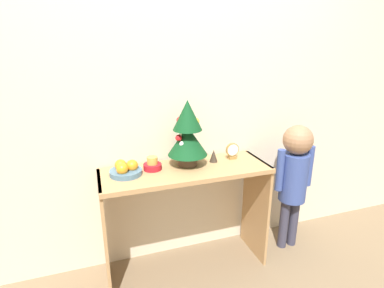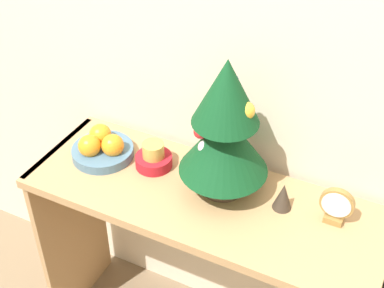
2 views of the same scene
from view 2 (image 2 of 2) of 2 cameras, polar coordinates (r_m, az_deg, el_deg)
name	(u,v)px [view 2 (image 2 of 2)]	position (r m, az deg, el deg)	size (l,w,h in m)	color
back_wall	(245,19)	(1.55, 5.67, 13.10)	(7.00, 0.05, 2.50)	beige
console_table	(204,239)	(1.75, 1.33, -10.08)	(1.12, 0.40, 0.78)	tan
mini_tree	(225,128)	(1.50, 3.54, 1.72)	(0.27, 0.27, 0.45)	#4C3828
fruit_bowl	(102,147)	(1.77, -9.59, -0.33)	(0.20, 0.20, 0.09)	#476B84
singing_bowl	(154,158)	(1.71, -4.11, -1.46)	(0.12, 0.12, 0.09)	#AD1923
desk_clock	(336,206)	(1.56, 15.15, -6.42)	(0.10, 0.04, 0.12)	olive
figurine	(283,196)	(1.58, 9.69, -5.51)	(0.06, 0.06, 0.09)	#382D23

